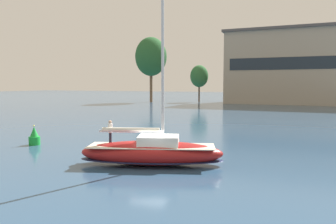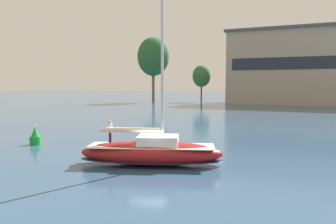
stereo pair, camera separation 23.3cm
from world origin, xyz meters
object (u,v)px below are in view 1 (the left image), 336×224
object	(u,v)px
tree_shore_left	(199,76)
channel_buoy	(34,137)
sailboat_main	(152,152)
tree_shore_center	(151,57)

from	to	relation	value
tree_shore_left	channel_buoy	xyz separation A→B (m)	(7.57, -75.04, -7.32)
sailboat_main	channel_buoy	distance (m)	13.79
sailboat_main	tree_shore_left	bearing A→B (deg)	105.22
tree_shore_center	channel_buoy	bearing A→B (deg)	-72.88
tree_shore_left	sailboat_main	xyz separation A→B (m)	(21.12, -77.61, -7.11)
tree_shore_center	channel_buoy	world-z (taller)	tree_shore_center
tree_shore_left	sailboat_main	size ratio (longest dim) A/B	0.82
tree_shore_center	sailboat_main	xyz separation A→B (m)	(34.66, -71.12, -13.06)
sailboat_main	tree_shore_center	bearing A→B (deg)	115.98
tree_shore_left	tree_shore_center	world-z (taller)	tree_shore_center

